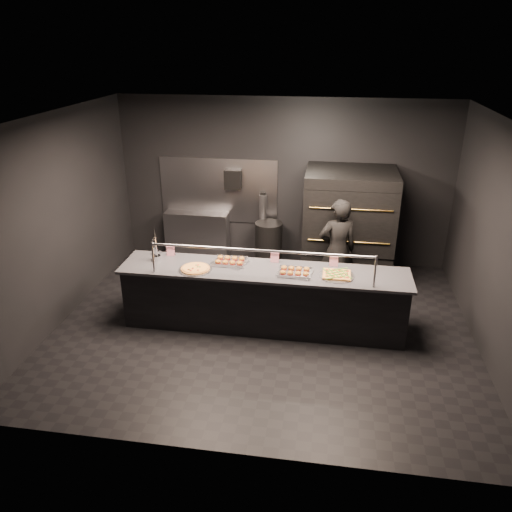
% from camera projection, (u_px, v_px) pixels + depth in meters
% --- Properties ---
extents(room, '(6.04, 6.00, 3.00)m').
position_uv_depth(room, '(263.00, 230.00, 6.84)').
color(room, black).
rests_on(room, ground).
extents(service_counter, '(4.10, 0.78, 1.37)m').
position_uv_depth(service_counter, '(263.00, 298.00, 7.21)').
color(service_counter, black).
rests_on(service_counter, ground).
extents(pizza_oven, '(1.50, 1.23, 1.91)m').
position_uv_depth(pizza_oven, '(348.00, 225.00, 8.56)').
color(pizza_oven, black).
rests_on(pizza_oven, ground).
extents(prep_shelf, '(1.20, 0.35, 0.90)m').
position_uv_depth(prep_shelf, '(198.00, 235.00, 9.54)').
color(prep_shelf, '#99999E').
rests_on(prep_shelf, ground).
extents(towel_dispenser, '(0.30, 0.20, 0.35)m').
position_uv_depth(towel_dispenser, '(233.00, 179.00, 9.06)').
color(towel_dispenser, black).
rests_on(towel_dispenser, room).
extents(fire_extinguisher, '(0.14, 0.14, 0.51)m').
position_uv_depth(fire_extinguisher, '(263.00, 206.00, 9.19)').
color(fire_extinguisher, '#B2B2B7').
rests_on(fire_extinguisher, room).
extents(beer_tap, '(0.13, 0.18, 0.50)m').
position_uv_depth(beer_tap, '(156.00, 251.00, 7.26)').
color(beer_tap, silver).
rests_on(beer_tap, service_counter).
extents(round_pizza, '(0.47, 0.47, 0.03)m').
position_uv_depth(round_pizza, '(195.00, 269.00, 7.02)').
color(round_pizza, silver).
rests_on(round_pizza, service_counter).
extents(slider_tray_a, '(0.55, 0.47, 0.07)m').
position_uv_depth(slider_tray_a, '(230.00, 261.00, 7.22)').
color(slider_tray_a, silver).
rests_on(slider_tray_a, service_counter).
extents(slider_tray_b, '(0.51, 0.42, 0.07)m').
position_uv_depth(slider_tray_b, '(295.00, 272.00, 6.90)').
color(slider_tray_b, silver).
rests_on(slider_tray_b, service_counter).
extents(square_pizza, '(0.48, 0.48, 0.05)m').
position_uv_depth(square_pizza, '(337.00, 275.00, 6.83)').
color(square_pizza, silver).
rests_on(square_pizza, service_counter).
extents(condiment_jar, '(0.14, 0.05, 0.09)m').
position_uv_depth(condiment_jar, '(156.00, 252.00, 7.50)').
color(condiment_jar, silver).
rests_on(condiment_jar, service_counter).
extents(tent_cards, '(2.54, 0.04, 0.15)m').
position_uv_depth(tent_cards, '(258.00, 256.00, 7.27)').
color(tent_cards, white).
rests_on(tent_cards, service_counter).
extents(trash_bin, '(0.50, 0.50, 0.83)m').
position_uv_depth(trash_bin, '(269.00, 244.00, 9.19)').
color(trash_bin, black).
rests_on(trash_bin, ground).
extents(worker, '(0.70, 0.56, 1.68)m').
position_uv_depth(worker, '(337.00, 250.00, 7.87)').
color(worker, black).
rests_on(worker, ground).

